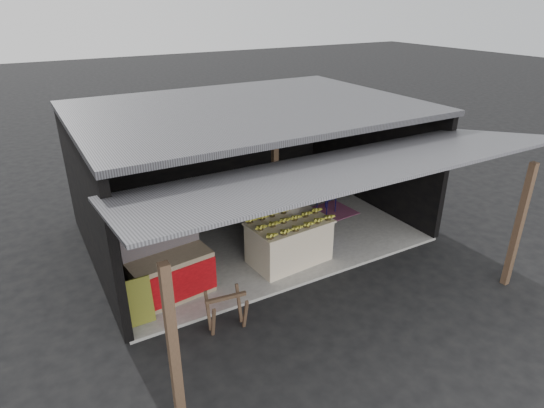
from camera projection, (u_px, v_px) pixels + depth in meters
ground at (310, 283)px, 8.90m from camera, size 80.00×80.00×0.00m
concrete_slab at (251, 230)px, 10.86m from camera, size 7.00×5.00×0.06m
shophouse at (243, 143)px, 10.25m from camera, size 7.40×7.29×3.02m
banana_table at (289, 241)px, 9.37m from camera, size 1.72×1.13×0.91m
banana_pile at (289, 218)px, 9.14m from camera, size 1.59×1.03×0.18m
white_crate at (272, 222)px, 9.97m from camera, size 0.99×0.69×1.08m
neighbor_stall at (171, 275)px, 8.23m from camera, size 1.55×0.84×1.53m
green_signboard at (136, 303)px, 7.53m from camera, size 0.57×0.15×0.85m
sawhorse at (226, 308)px, 7.50m from camera, size 0.70×0.66×0.66m
water_barrel at (316, 233)px, 10.13m from camera, size 0.36×0.36×0.52m
plastic_chair at (324, 192)px, 11.58m from camera, size 0.49×0.49×0.88m
magenta_rug at (325, 213)px, 11.64m from camera, size 1.57×1.11×0.01m
picture_frames at (202, 131)px, 11.89m from camera, size 1.62×0.04×0.46m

